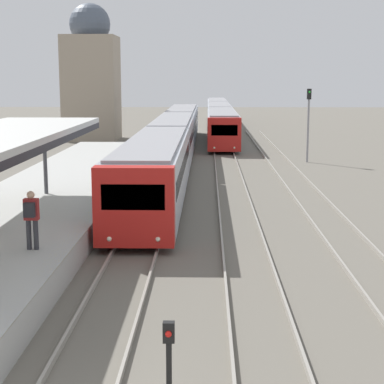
# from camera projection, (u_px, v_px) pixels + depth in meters

# --- Properties ---
(person_on_platform) EXTENTS (0.40, 0.40, 1.66)m
(person_on_platform) POSITION_uv_depth(u_px,v_px,m) (31.00, 215.00, 17.76)
(person_on_platform) COLOR #2D2D33
(person_on_platform) RESTS_ON station_platform
(train_near) EXTENTS (2.61, 47.47, 2.97)m
(train_near) POSITION_uv_depth(u_px,v_px,m) (173.00, 137.00, 43.53)
(train_near) COLOR red
(train_near) RESTS_ON ground_plane
(train_far) EXTENTS (2.50, 47.22, 2.87)m
(train_far) POSITION_uv_depth(u_px,v_px,m) (219.00, 115.00, 70.26)
(train_far) COLOR red
(train_far) RESTS_ON ground_plane
(signal_post_near) EXTENTS (0.20, 0.21, 1.56)m
(signal_post_near) POSITION_uv_depth(u_px,v_px,m) (169.00, 355.00, 10.86)
(signal_post_near) COLOR black
(signal_post_near) RESTS_ON ground_plane
(signal_mast_far) EXTENTS (0.28, 0.29, 4.93)m
(signal_mast_far) POSITION_uv_depth(u_px,v_px,m) (308.00, 116.00, 42.91)
(signal_mast_far) COLOR gray
(signal_mast_far) RESTS_ON ground_plane
(distant_domed_building) EXTENTS (4.80, 4.80, 12.27)m
(distant_domed_building) POSITION_uv_depth(u_px,v_px,m) (91.00, 76.00, 58.55)
(distant_domed_building) COLOR gray
(distant_domed_building) RESTS_ON ground_plane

